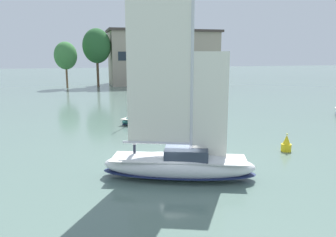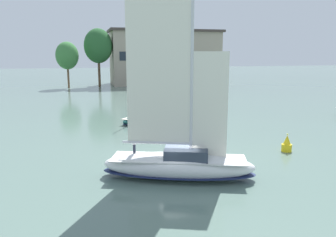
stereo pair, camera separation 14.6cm
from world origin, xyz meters
name	(u,v)px [view 1 (the left image)]	position (x,y,z in m)	size (l,w,h in m)	color
ground_plane	(179,178)	(0.00, 0.00, 0.00)	(400.00, 400.00, 0.00)	slate
waterfront_building	(163,57)	(18.15, 75.90, 8.00)	(33.19, 14.22, 15.91)	tan
tree_shore_left	(66,56)	(-9.96, 69.47, 8.49)	(5.89, 5.89, 12.13)	brown
tree_shore_center	(97,46)	(-1.73, 71.67, 11.08)	(7.69, 7.69, 15.82)	brown
sailboat_main	(179,162)	(0.02, -0.01, 1.20)	(11.62, 6.81, 15.42)	silver
sailboat_moored_mid_channel	(135,118)	(0.22, 20.57, 0.55)	(5.14, 5.50, 8.12)	#194C47
channel_buoy	(286,144)	(11.71, 3.79, 0.67)	(0.94, 0.94, 1.72)	yellow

